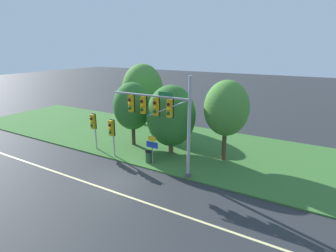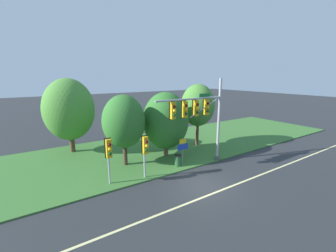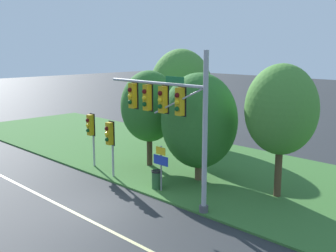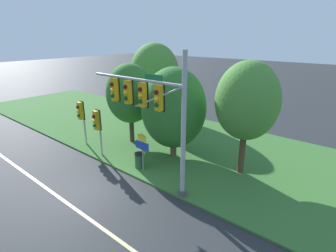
{
  "view_description": "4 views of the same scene",
  "coord_description": "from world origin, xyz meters",
  "px_view_note": "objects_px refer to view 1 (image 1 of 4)",
  "views": [
    {
      "loc": [
        10.95,
        -12.11,
        8.69
      ],
      "look_at": [
        1.9,
        3.7,
        3.2
      ],
      "focal_mm": 28.0,
      "sensor_mm": 36.0,
      "label": 1
    },
    {
      "loc": [
        -9.66,
        -10.32,
        7.25
      ],
      "look_at": [
        -0.16,
        4.07,
        3.34
      ],
      "focal_mm": 24.0,
      "sensor_mm": 36.0,
      "label": 2
    },
    {
      "loc": [
        15.22,
        -10.5,
        7.16
      ],
      "look_at": [
        0.41,
        4.13,
        3.22
      ],
      "focal_mm": 45.0,
      "sensor_mm": 36.0,
      "label": 3
    },
    {
      "loc": [
        10.6,
        -6.28,
        7.55
      ],
      "look_at": [
        2.38,
        3.62,
        3.11
      ],
      "focal_mm": 28.0,
      "sensor_mm": 36.0,
      "label": 4
    }
  ],
  "objects_px": {
    "route_sign_post": "(152,146)",
    "tree_nearest_road": "(143,90)",
    "tree_left_of_mast": "(132,106)",
    "pedestrian_signal_near_kerb": "(93,124)",
    "traffic_signal_mast": "(162,114)",
    "tree_behind_signpost": "(171,116)",
    "tree_mid_verge": "(226,108)",
    "pedestrian_signal_further_along": "(112,130)",
    "trash_bin": "(149,157)"
  },
  "relations": [
    {
      "from": "traffic_signal_mast",
      "to": "pedestrian_signal_further_along",
      "type": "xyz_separation_m",
      "value": [
        -4.79,
        0.19,
        -2.0
      ]
    },
    {
      "from": "pedestrian_signal_further_along",
      "to": "route_sign_post",
      "type": "xyz_separation_m",
      "value": [
        3.56,
        0.41,
        -0.77
      ]
    },
    {
      "from": "tree_nearest_road",
      "to": "tree_left_of_mast",
      "type": "height_order",
      "value": "tree_nearest_road"
    },
    {
      "from": "pedestrian_signal_near_kerb",
      "to": "pedestrian_signal_further_along",
      "type": "bearing_deg",
      "value": -10.09
    },
    {
      "from": "tree_behind_signpost",
      "to": "tree_left_of_mast",
      "type": "bearing_deg",
      "value": 179.92
    },
    {
      "from": "traffic_signal_mast",
      "to": "tree_nearest_road",
      "type": "relative_size",
      "value": 1.0
    },
    {
      "from": "route_sign_post",
      "to": "tree_nearest_road",
      "type": "bearing_deg",
      "value": 128.49
    },
    {
      "from": "route_sign_post",
      "to": "tree_nearest_road",
      "type": "distance_m",
      "value": 11.14
    },
    {
      "from": "traffic_signal_mast",
      "to": "pedestrian_signal_near_kerb",
      "type": "distance_m",
      "value": 7.5
    },
    {
      "from": "trash_bin",
      "to": "tree_behind_signpost",
      "type": "bearing_deg",
      "value": 78.55
    },
    {
      "from": "traffic_signal_mast",
      "to": "pedestrian_signal_near_kerb",
      "type": "bearing_deg",
      "value": 175.08
    },
    {
      "from": "tree_left_of_mast",
      "to": "tree_behind_signpost",
      "type": "height_order",
      "value": "tree_behind_signpost"
    },
    {
      "from": "pedestrian_signal_further_along",
      "to": "tree_behind_signpost",
      "type": "distance_m",
      "value": 4.91
    },
    {
      "from": "tree_left_of_mast",
      "to": "pedestrian_signal_near_kerb",
      "type": "bearing_deg",
      "value": -129.49
    },
    {
      "from": "tree_behind_signpost",
      "to": "trash_bin",
      "type": "distance_m",
      "value": 3.81
    },
    {
      "from": "traffic_signal_mast",
      "to": "pedestrian_signal_further_along",
      "type": "bearing_deg",
      "value": 177.73
    },
    {
      "from": "tree_mid_verge",
      "to": "pedestrian_signal_further_along",
      "type": "bearing_deg",
      "value": -154.37
    },
    {
      "from": "tree_left_of_mast",
      "to": "route_sign_post",
      "type": "bearing_deg",
      "value": -35.27
    },
    {
      "from": "route_sign_post",
      "to": "traffic_signal_mast",
      "type": "bearing_deg",
      "value": -25.91
    },
    {
      "from": "tree_behind_signpost",
      "to": "trash_bin",
      "type": "xyz_separation_m",
      "value": [
        -0.52,
        -2.59,
        -2.74
      ]
    },
    {
      "from": "tree_left_of_mast",
      "to": "tree_behind_signpost",
      "type": "relative_size",
      "value": 0.99
    },
    {
      "from": "route_sign_post",
      "to": "tree_left_of_mast",
      "type": "height_order",
      "value": "tree_left_of_mast"
    },
    {
      "from": "traffic_signal_mast",
      "to": "route_sign_post",
      "type": "distance_m",
      "value": 3.09
    },
    {
      "from": "route_sign_post",
      "to": "tree_nearest_road",
      "type": "height_order",
      "value": "tree_nearest_road"
    },
    {
      "from": "pedestrian_signal_further_along",
      "to": "pedestrian_signal_near_kerb",
      "type": "bearing_deg",
      "value": 169.91
    },
    {
      "from": "trash_bin",
      "to": "route_sign_post",
      "type": "bearing_deg",
      "value": -13.71
    },
    {
      "from": "pedestrian_signal_near_kerb",
      "to": "trash_bin",
      "type": "height_order",
      "value": "pedestrian_signal_near_kerb"
    },
    {
      "from": "tree_left_of_mast",
      "to": "tree_behind_signpost",
      "type": "xyz_separation_m",
      "value": [
        3.93,
        -0.01,
        -0.37
      ]
    },
    {
      "from": "pedestrian_signal_near_kerb",
      "to": "tree_behind_signpost",
      "type": "distance_m",
      "value": 6.74
    },
    {
      "from": "tree_left_of_mast",
      "to": "trash_bin",
      "type": "bearing_deg",
      "value": -37.27
    },
    {
      "from": "pedestrian_signal_near_kerb",
      "to": "route_sign_post",
      "type": "height_order",
      "value": "pedestrian_signal_near_kerb"
    },
    {
      "from": "traffic_signal_mast",
      "to": "tree_behind_signpost",
      "type": "xyz_separation_m",
      "value": [
        -1.1,
        3.28,
        -1.04
      ]
    },
    {
      "from": "traffic_signal_mast",
      "to": "tree_mid_verge",
      "type": "height_order",
      "value": "traffic_signal_mast"
    },
    {
      "from": "pedestrian_signal_further_along",
      "to": "tree_mid_verge",
      "type": "xyz_separation_m",
      "value": [
        8.04,
        3.85,
        1.93
      ]
    },
    {
      "from": "tree_left_of_mast",
      "to": "tree_mid_verge",
      "type": "xyz_separation_m",
      "value": [
        8.27,
        0.76,
        0.6
      ]
    },
    {
      "from": "pedestrian_signal_further_along",
      "to": "tree_mid_verge",
      "type": "bearing_deg",
      "value": 25.63
    },
    {
      "from": "pedestrian_signal_near_kerb",
      "to": "trash_bin",
      "type": "relative_size",
      "value": 3.44
    },
    {
      "from": "traffic_signal_mast",
      "to": "tree_mid_verge",
      "type": "relative_size",
      "value": 1.1
    },
    {
      "from": "tree_left_of_mast",
      "to": "tree_behind_signpost",
      "type": "distance_m",
      "value": 3.95
    },
    {
      "from": "pedestrian_signal_further_along",
      "to": "tree_mid_verge",
      "type": "height_order",
      "value": "tree_mid_verge"
    },
    {
      "from": "pedestrian_signal_further_along",
      "to": "tree_left_of_mast",
      "type": "bearing_deg",
      "value": 94.38
    },
    {
      "from": "tree_mid_verge",
      "to": "traffic_signal_mast",
      "type": "bearing_deg",
      "value": -128.73
    },
    {
      "from": "traffic_signal_mast",
      "to": "tree_nearest_road",
      "type": "bearing_deg",
      "value": 131.28
    },
    {
      "from": "route_sign_post",
      "to": "trash_bin",
      "type": "relative_size",
      "value": 2.44
    },
    {
      "from": "traffic_signal_mast",
      "to": "route_sign_post",
      "type": "height_order",
      "value": "traffic_signal_mast"
    },
    {
      "from": "pedestrian_signal_near_kerb",
      "to": "tree_left_of_mast",
      "type": "distance_m",
      "value": 3.67
    },
    {
      "from": "pedestrian_signal_further_along",
      "to": "route_sign_post",
      "type": "bearing_deg",
      "value": 6.51
    },
    {
      "from": "pedestrian_signal_near_kerb",
      "to": "traffic_signal_mast",
      "type": "bearing_deg",
      "value": -4.92
    },
    {
      "from": "traffic_signal_mast",
      "to": "tree_behind_signpost",
      "type": "height_order",
      "value": "traffic_signal_mast"
    },
    {
      "from": "tree_nearest_road",
      "to": "trash_bin",
      "type": "height_order",
      "value": "tree_nearest_road"
    }
  ]
}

